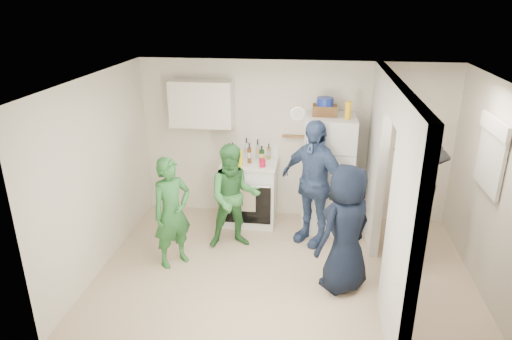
{
  "coord_description": "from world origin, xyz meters",
  "views": [
    {
      "loc": [
        0.3,
        -5.11,
        3.4
      ],
      "look_at": [
        -0.42,
        0.4,
        1.25
      ],
      "focal_mm": 32.0,
      "sensor_mm": 36.0,
      "label": 1
    }
  ],
  "objects_px": {
    "fridge": "(328,174)",
    "wicker_basket": "(325,110)",
    "blue_bowl": "(325,101)",
    "person_nook": "(415,203)",
    "person_denim": "(313,183)",
    "person_green_left": "(172,213)",
    "yellow_cup_stack_top": "(348,110)",
    "stove": "(250,192)",
    "person_navy": "(346,229)",
    "person_green_center": "(234,197)"
  },
  "relations": [
    {
      "from": "stove",
      "to": "person_green_left",
      "type": "bearing_deg",
      "value": -121.58
    },
    {
      "from": "person_green_center",
      "to": "person_nook",
      "type": "distance_m",
      "value": 2.39
    },
    {
      "from": "wicker_basket",
      "to": "person_navy",
      "type": "height_order",
      "value": "wicker_basket"
    },
    {
      "from": "person_denim",
      "to": "blue_bowl",
      "type": "bearing_deg",
      "value": 112.36
    },
    {
      "from": "wicker_basket",
      "to": "person_nook",
      "type": "xyz_separation_m",
      "value": [
        1.18,
        -1.02,
        -0.93
      ]
    },
    {
      "from": "fridge",
      "to": "person_nook",
      "type": "relative_size",
      "value": 0.97
    },
    {
      "from": "stove",
      "to": "fridge",
      "type": "distance_m",
      "value": 1.25
    },
    {
      "from": "yellow_cup_stack_top",
      "to": "person_green_center",
      "type": "relative_size",
      "value": 0.16
    },
    {
      "from": "person_navy",
      "to": "stove",
      "type": "bearing_deg",
      "value": -92.49
    },
    {
      "from": "blue_bowl",
      "to": "person_navy",
      "type": "relative_size",
      "value": 0.15
    },
    {
      "from": "stove",
      "to": "person_green_center",
      "type": "height_order",
      "value": "person_green_center"
    },
    {
      "from": "wicker_basket",
      "to": "person_navy",
      "type": "bearing_deg",
      "value": -80.05
    },
    {
      "from": "blue_bowl",
      "to": "person_green_left",
      "type": "xyz_separation_m",
      "value": [
        -1.92,
        -1.37,
        -1.22
      ]
    },
    {
      "from": "blue_bowl",
      "to": "person_green_left",
      "type": "relative_size",
      "value": 0.16
    },
    {
      "from": "fridge",
      "to": "yellow_cup_stack_top",
      "type": "height_order",
      "value": "yellow_cup_stack_top"
    },
    {
      "from": "stove",
      "to": "person_denim",
      "type": "height_order",
      "value": "person_denim"
    },
    {
      "from": "fridge",
      "to": "person_denim",
      "type": "distance_m",
      "value": 0.53
    },
    {
      "from": "person_nook",
      "to": "wicker_basket",
      "type": "bearing_deg",
      "value": -108.72
    },
    {
      "from": "yellow_cup_stack_top",
      "to": "person_green_left",
      "type": "bearing_deg",
      "value": -151.47
    },
    {
      "from": "person_nook",
      "to": "stove",
      "type": "bearing_deg",
      "value": -91.6
    },
    {
      "from": "person_green_center",
      "to": "person_green_left",
      "type": "bearing_deg",
      "value": -157.66
    },
    {
      "from": "yellow_cup_stack_top",
      "to": "person_denim",
      "type": "xyz_separation_m",
      "value": [
        -0.44,
        -0.38,
        -0.97
      ]
    },
    {
      "from": "stove",
      "to": "person_nook",
      "type": "relative_size",
      "value": 0.56
    },
    {
      "from": "wicker_basket",
      "to": "blue_bowl",
      "type": "relative_size",
      "value": 1.46
    },
    {
      "from": "fridge",
      "to": "person_nook",
      "type": "height_order",
      "value": "person_nook"
    },
    {
      "from": "stove",
      "to": "blue_bowl",
      "type": "distance_m",
      "value": 1.83
    },
    {
      "from": "person_denim",
      "to": "person_navy",
      "type": "distance_m",
      "value": 1.18
    },
    {
      "from": "stove",
      "to": "person_green_left",
      "type": "relative_size",
      "value": 0.67
    },
    {
      "from": "fridge",
      "to": "stove",
      "type": "bearing_deg",
      "value": 178.56
    },
    {
      "from": "stove",
      "to": "wicker_basket",
      "type": "relative_size",
      "value": 2.87
    },
    {
      "from": "person_denim",
      "to": "person_navy",
      "type": "relative_size",
      "value": 1.14
    },
    {
      "from": "wicker_basket",
      "to": "blue_bowl",
      "type": "bearing_deg",
      "value": 0.0
    },
    {
      "from": "person_denim",
      "to": "person_nook",
      "type": "height_order",
      "value": "person_denim"
    },
    {
      "from": "stove",
      "to": "blue_bowl",
      "type": "relative_size",
      "value": 4.19
    },
    {
      "from": "person_green_center",
      "to": "yellow_cup_stack_top",
      "type": "bearing_deg",
      "value": 7.85
    },
    {
      "from": "wicker_basket",
      "to": "stove",
      "type": "bearing_deg",
      "value": -178.95
    },
    {
      "from": "fridge",
      "to": "person_green_left",
      "type": "bearing_deg",
      "value": -146.89
    },
    {
      "from": "fridge",
      "to": "wicker_basket",
      "type": "height_order",
      "value": "wicker_basket"
    },
    {
      "from": "fridge",
      "to": "yellow_cup_stack_top",
      "type": "xyz_separation_m",
      "value": [
        0.22,
        -0.1,
        1.01
      ]
    },
    {
      "from": "person_green_left",
      "to": "yellow_cup_stack_top",
      "type": "bearing_deg",
      "value": -18.96
    },
    {
      "from": "blue_bowl",
      "to": "person_nook",
      "type": "distance_m",
      "value": 1.88
    },
    {
      "from": "stove",
      "to": "person_nook",
      "type": "height_order",
      "value": "person_nook"
    },
    {
      "from": "fridge",
      "to": "person_navy",
      "type": "distance_m",
      "value": 1.6
    },
    {
      "from": "person_green_center",
      "to": "stove",
      "type": "bearing_deg",
      "value": 66.58
    },
    {
      "from": "stove",
      "to": "yellow_cup_stack_top",
      "type": "distance_m",
      "value": 1.98
    },
    {
      "from": "stove",
      "to": "person_green_center",
      "type": "relative_size",
      "value": 0.66
    },
    {
      "from": "yellow_cup_stack_top",
      "to": "person_nook",
      "type": "xyz_separation_m",
      "value": [
        0.86,
        -0.87,
        -0.98
      ]
    },
    {
      "from": "blue_bowl",
      "to": "person_denim",
      "type": "distance_m",
      "value": 1.18
    },
    {
      "from": "fridge",
      "to": "person_green_left",
      "type": "relative_size",
      "value": 1.17
    },
    {
      "from": "yellow_cup_stack_top",
      "to": "person_denim",
      "type": "height_order",
      "value": "yellow_cup_stack_top"
    }
  ]
}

